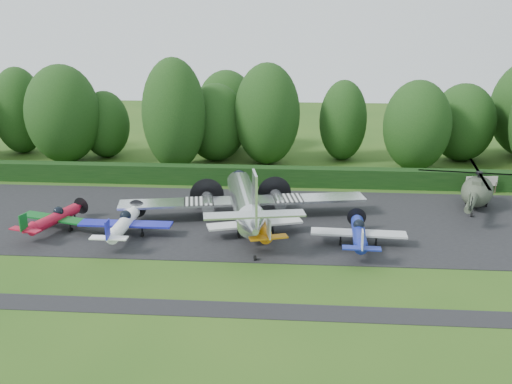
# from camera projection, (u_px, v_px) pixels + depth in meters

# --- Properties ---
(ground) EXTENTS (160.00, 160.00, 0.00)m
(ground) POSITION_uv_depth(u_px,v_px,m) (210.00, 268.00, 41.35)
(ground) COLOR #214A14
(ground) RESTS_ON ground
(apron) EXTENTS (70.00, 18.00, 0.01)m
(apron) POSITION_uv_depth(u_px,v_px,m) (227.00, 220.00, 50.86)
(apron) COLOR black
(apron) RESTS_ON ground
(taxiway_verge) EXTENTS (70.00, 2.00, 0.00)m
(taxiway_verge) POSITION_uv_depth(u_px,v_px,m) (196.00, 309.00, 35.65)
(taxiway_verge) COLOR black
(taxiway_verge) RESTS_ON ground
(hedgerow) EXTENTS (90.00, 1.60, 2.00)m
(hedgerow) POSITION_uv_depth(u_px,v_px,m) (240.00, 184.00, 61.32)
(hedgerow) COLOR black
(hedgerow) RESTS_ON ground
(transport_plane) EXTENTS (21.98, 16.86, 7.04)m
(transport_plane) POSITION_uv_depth(u_px,v_px,m) (244.00, 202.00, 49.59)
(transport_plane) COLOR silver
(transport_plane) RESTS_ON ground
(light_plane_red) EXTENTS (7.15, 7.52, 2.75)m
(light_plane_red) POSITION_uv_depth(u_px,v_px,m) (54.00, 218.00, 47.91)
(light_plane_red) COLOR #A60F27
(light_plane_red) RESTS_ON ground
(light_plane_white) EXTENTS (7.67, 8.07, 2.95)m
(light_plane_white) POSITION_uv_depth(u_px,v_px,m) (124.00, 224.00, 46.46)
(light_plane_white) COLOR white
(light_plane_white) RESTS_ON ground
(light_plane_orange) EXTENTS (7.88, 8.29, 3.03)m
(light_plane_orange) POSITION_uv_depth(u_px,v_px,m) (257.00, 223.00, 46.45)
(light_plane_orange) COLOR #CC780C
(light_plane_orange) RESTS_ON ground
(light_plane_blue) EXTENTS (7.49, 7.88, 2.88)m
(light_plane_blue) POSITION_uv_depth(u_px,v_px,m) (359.00, 233.00, 44.58)
(light_plane_blue) COLOR navy
(light_plane_blue) RESTS_ON ground
(helicopter) EXTENTS (10.97, 12.85, 3.53)m
(helicopter) POSITION_uv_depth(u_px,v_px,m) (478.00, 189.00, 53.36)
(helicopter) COLOR #384132
(helicopter) RESTS_ON ground
(sign_board) EXTENTS (3.24, 0.12, 1.82)m
(sign_board) POSITION_uv_depth(u_px,v_px,m) (481.00, 182.00, 57.90)
(sign_board) COLOR #3F3326
(sign_board) RESTS_ON ground
(tree_0) EXTENTS (8.87, 8.87, 11.92)m
(tree_0) POSITION_uv_depth(u_px,v_px,m) (63.00, 114.00, 68.65)
(tree_0) COLOR black
(tree_0) RESTS_ON ground
(tree_1) EXTENTS (7.75, 7.75, 9.57)m
(tree_1) POSITION_uv_depth(u_px,v_px,m) (463.00, 123.00, 69.83)
(tree_1) COLOR black
(tree_1) RESTS_ON ground
(tree_2) EXTENTS (7.73, 7.73, 10.48)m
(tree_2) POSITION_uv_depth(u_px,v_px,m) (417.00, 126.00, 65.50)
(tree_2) COLOR black
(tree_2) RESTS_ON ground
(tree_4) EXTENTS (7.83, 7.83, 12.18)m
(tree_4) POSITION_uv_depth(u_px,v_px,m) (267.00, 114.00, 67.88)
(tree_4) COLOR black
(tree_4) RESTS_ON ground
(tree_6) EXTENTS (7.32, 7.32, 12.97)m
(tree_6) POSITION_uv_depth(u_px,v_px,m) (174.00, 114.00, 65.47)
(tree_6) COLOR black
(tree_6) RESTS_ON ground
(tree_8) EXTENTS (6.65, 6.65, 11.17)m
(tree_8) POSITION_uv_depth(u_px,v_px,m) (19.00, 111.00, 73.40)
(tree_8) COLOR black
(tree_8) RESTS_ON ground
(tree_9) EXTENTS (7.75, 7.75, 9.55)m
(tree_9) POSITION_uv_depth(u_px,v_px,m) (215.00, 123.00, 69.92)
(tree_9) COLOR black
(tree_9) RESTS_ON ground
(tree_10) EXTENTS (6.07, 6.07, 8.42)m
(tree_10) POSITION_uv_depth(u_px,v_px,m) (105.00, 125.00, 71.69)
(tree_10) COLOR black
(tree_10) RESTS_ON ground
(tree_11) EXTENTS (5.82, 5.82, 9.95)m
(tree_11) POSITION_uv_depth(u_px,v_px,m) (343.00, 121.00, 70.09)
(tree_11) COLOR black
(tree_11) RESTS_ON ground
(tree_12) EXTENTS (8.03, 8.03, 10.59)m
(tree_12) POSITION_uv_depth(u_px,v_px,m) (227.00, 110.00, 75.34)
(tree_12) COLOR black
(tree_12) RESTS_ON ground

